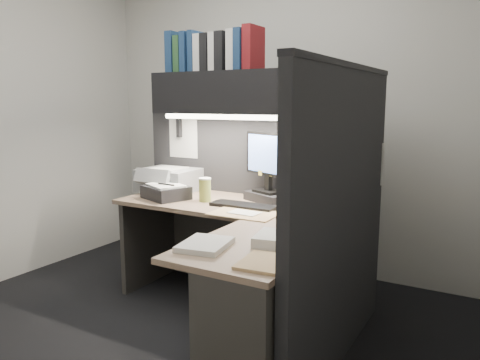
# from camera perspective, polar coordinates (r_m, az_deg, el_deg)

# --- Properties ---
(floor) EXTENTS (3.50, 3.50, 0.00)m
(floor) POSITION_cam_1_polar(r_m,az_deg,el_deg) (3.14, -7.60, -17.76)
(floor) COLOR black
(floor) RESTS_ON ground
(wall_back) EXTENTS (3.50, 0.04, 2.70)m
(wall_back) POSITION_cam_1_polar(r_m,az_deg,el_deg) (4.08, 5.04, 8.28)
(wall_back) COLOR beige
(wall_back) RESTS_ON floor
(partition_back) EXTENTS (1.90, 0.06, 1.60)m
(partition_back) POSITION_cam_1_polar(r_m,az_deg,el_deg) (3.61, 1.52, -0.62)
(partition_back) COLOR black
(partition_back) RESTS_ON floor
(partition_right) EXTENTS (0.06, 1.50, 1.60)m
(partition_right) POSITION_cam_1_polar(r_m,az_deg,el_deg) (2.57, 12.25, -5.00)
(partition_right) COLOR black
(partition_right) RESTS_ON floor
(desk) EXTENTS (1.70, 1.53, 0.73)m
(desk) POSITION_cam_1_polar(r_m,az_deg,el_deg) (2.74, -0.60, -11.73)
(desk) COLOR #897057
(desk) RESTS_ON floor
(overhead_shelf) EXTENTS (1.55, 0.34, 0.30)m
(overhead_shelf) POSITION_cam_1_polar(r_m,az_deg,el_deg) (3.35, 1.53, 10.62)
(overhead_shelf) COLOR black
(overhead_shelf) RESTS_ON partition_back
(task_light_tube) EXTENTS (1.32, 0.04, 0.04)m
(task_light_tube) POSITION_cam_1_polar(r_m,az_deg,el_deg) (3.23, 0.32, 7.65)
(task_light_tube) COLOR white
(task_light_tube) RESTS_ON overhead_shelf
(monitor) EXTENTS (0.43, 0.31, 0.49)m
(monitor) POSITION_cam_1_polar(r_m,az_deg,el_deg) (3.33, 3.47, 0.69)
(monitor) COLOR black
(monitor) RESTS_ON desk
(keyboard) EXTENTS (0.46, 0.16, 0.02)m
(keyboard) POSITION_cam_1_polar(r_m,az_deg,el_deg) (3.17, 0.47, -3.14)
(keyboard) COLOR black
(keyboard) RESTS_ON desk
(mousepad) EXTENTS (0.23, 0.21, 0.00)m
(mousepad) POSITION_cam_1_polar(r_m,az_deg,el_deg) (2.98, 9.61, -4.26)
(mousepad) COLOR navy
(mousepad) RESTS_ON desk
(mouse) EXTENTS (0.08, 0.12, 0.04)m
(mouse) POSITION_cam_1_polar(r_m,az_deg,el_deg) (2.96, 9.74, -3.92)
(mouse) COLOR black
(mouse) RESTS_ON mousepad
(telephone) EXTENTS (0.23, 0.24, 0.09)m
(telephone) POSITION_cam_1_polar(r_m,az_deg,el_deg) (3.27, 8.90, -2.25)
(telephone) COLOR beige
(telephone) RESTS_ON desk
(coffee_cup) EXTENTS (0.09, 0.09, 0.16)m
(coffee_cup) POSITION_cam_1_polar(r_m,az_deg,el_deg) (3.35, -4.30, -1.27)
(coffee_cup) COLOR #C8C950
(coffee_cup) RESTS_ON desk
(printer) EXTENTS (0.45, 0.39, 0.18)m
(printer) POSITION_cam_1_polar(r_m,az_deg,el_deg) (3.80, -8.58, 0.05)
(printer) COLOR gray
(printer) RESTS_ON desk
(notebook_stack) EXTENTS (0.38, 0.35, 0.09)m
(notebook_stack) POSITION_cam_1_polar(r_m,az_deg,el_deg) (3.49, -9.00, -1.49)
(notebook_stack) COLOR black
(notebook_stack) RESTS_ON desk
(open_folder) EXTENTS (0.43, 0.29, 0.01)m
(open_folder) POSITION_cam_1_polar(r_m,az_deg,el_deg) (2.97, 0.55, -4.12)
(open_folder) COLOR tan
(open_folder) RESTS_ON desk
(paper_stack_a) EXTENTS (0.31, 0.28, 0.05)m
(paper_stack_a) POSITION_cam_1_polar(r_m,az_deg,el_deg) (2.35, 5.34, -7.27)
(paper_stack_a) COLOR white
(paper_stack_a) RESTS_ON desk
(paper_stack_b) EXTENTS (0.26, 0.30, 0.03)m
(paper_stack_b) POSITION_cam_1_polar(r_m,az_deg,el_deg) (2.32, -4.27, -7.85)
(paper_stack_b) COLOR white
(paper_stack_b) RESTS_ON desk
(manila_stack) EXTENTS (0.23, 0.28, 0.01)m
(manila_stack) POSITION_cam_1_polar(r_m,az_deg,el_deg) (2.09, 3.01, -9.99)
(manila_stack) COLOR tan
(manila_stack) RESTS_ON desk
(binder_row) EXTENTS (0.75, 0.26, 0.31)m
(binder_row) POSITION_cam_1_polar(r_m,az_deg,el_deg) (3.54, -3.26, 15.28)
(binder_row) COLOR navy
(binder_row) RESTS_ON overhead_shelf
(pinned_papers) EXTENTS (1.76, 1.31, 0.51)m
(pinned_papers) POSITION_cam_1_polar(r_m,az_deg,el_deg) (3.07, 4.67, 2.37)
(pinned_papers) COLOR white
(pinned_papers) RESTS_ON partition_back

